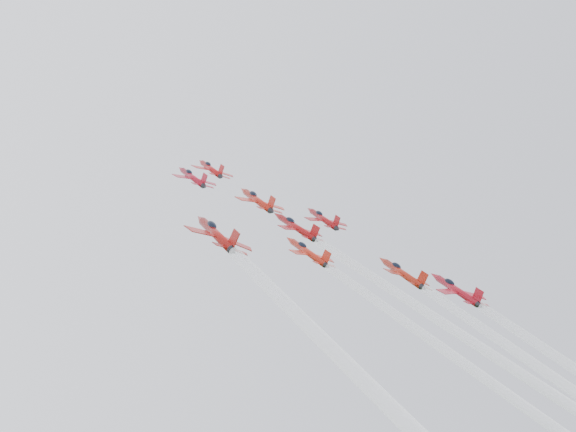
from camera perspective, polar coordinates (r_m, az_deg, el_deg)
jet_lead at (r=151.94m, az=-6.13°, el=3.75°), size 9.63×11.73×9.30m
jet_row2_left at (r=133.57m, az=-7.58°, el=3.08°), size 8.94×10.88×8.63m
jet_row2_center at (r=135.41m, az=-2.47°, el=1.29°), size 10.49×12.76×10.12m
jet_row2_right at (r=144.30m, az=2.78°, el=-0.20°), size 9.74×11.86×9.40m
jet_center at (r=90.80m, az=14.88°, el=-10.98°), size 9.50×82.20×64.93m
jet_rear_left at (r=80.03m, az=16.34°, el=-13.70°), size 8.36×72.36×57.16m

